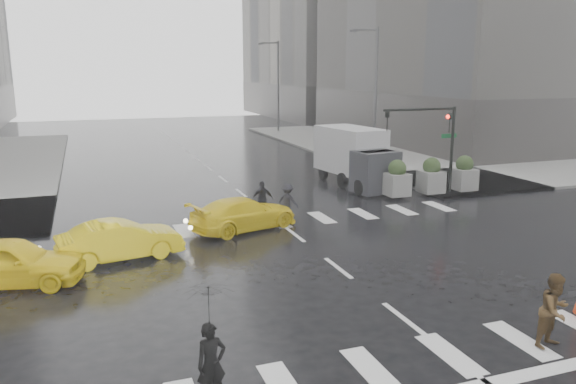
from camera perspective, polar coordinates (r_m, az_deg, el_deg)
name	(u,v)px	position (r m, az deg, el deg)	size (l,w,h in m)	color
ground	(338,268)	(18.47, 5.12, -7.70)	(120.00, 120.00, 0.00)	black
sidewalk_ne	(480,157)	(43.19, 18.95, 3.41)	(35.00, 35.00, 0.15)	slate
road_markings	(338,268)	(18.47, 5.12, -7.69)	(18.00, 48.00, 0.01)	silver
traffic_signal_pole	(436,133)	(29.00, 14.80, 5.83)	(4.45, 0.42, 4.50)	black
street_lamp_near	(374,90)	(38.35, 8.70, 10.21)	(2.15, 0.22, 9.00)	#59595B
street_lamp_far	(277,83)	(56.73, -1.14, 11.02)	(2.15, 0.22, 9.00)	#59595B
planter_west	(397,179)	(28.41, 11.00, 1.32)	(1.10, 1.10, 1.80)	slate
planter_mid	(431,176)	(29.48, 14.34, 1.56)	(1.10, 1.10, 1.80)	slate
planter_east	(464,174)	(30.64, 17.44, 1.78)	(1.10, 1.10, 1.80)	slate
pedestrian_black	(210,325)	(10.94, -7.93, -13.27)	(1.12, 1.14, 2.43)	black
pedestrian_brown	(555,310)	(14.59, 25.49, -10.81)	(0.86, 0.67, 1.77)	#4E381C
pedestrian_far_a	(262,199)	(24.37, -2.62, -0.74)	(0.93, 0.57, 1.59)	black
pedestrian_far_b	(287,201)	(24.22, -0.06, -0.92)	(0.97, 0.54, 1.50)	black
taxi_front	(9,262)	(18.71, -26.51, -6.38)	(1.73, 4.30, 1.47)	yellow
taxi_mid	(120,240)	(19.82, -16.66, -4.73)	(1.42, 4.09, 1.35)	yellow
taxi_rear	(244,214)	(22.57, -4.51, -2.21)	(1.83, 3.98, 1.31)	yellow
box_truck	(357,156)	(31.01, 6.98, 3.68)	(2.22, 5.92, 3.14)	silver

